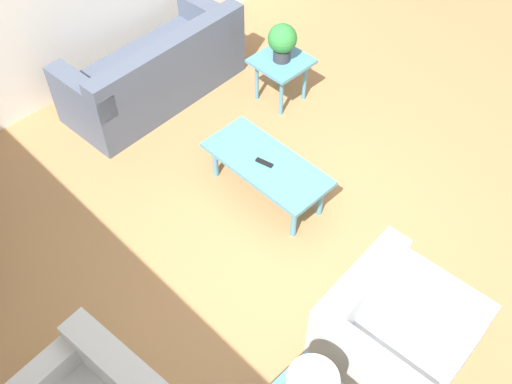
# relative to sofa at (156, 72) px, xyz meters

# --- Properties ---
(ground_plane) EXTENTS (14.00, 14.00, 0.00)m
(ground_plane) POSITION_rel_sofa_xyz_m (-2.30, 0.36, -0.31)
(ground_plane) COLOR #A87A4C
(sofa) EXTENTS (0.92, 1.95, 0.80)m
(sofa) POSITION_rel_sofa_xyz_m (0.00, 0.00, 0.00)
(sofa) COLOR #4C566B
(sofa) RESTS_ON ground_plane
(armchair) EXTENTS (0.98, 1.00, 0.67)m
(armchair) POSITION_rel_sofa_xyz_m (-3.47, 0.62, -0.04)
(armchair) COLOR silver
(armchair) RESTS_ON ground_plane
(coffee_table) EXTENTS (1.16, 0.52, 0.41)m
(coffee_table) POSITION_rel_sofa_xyz_m (-1.77, 0.17, 0.05)
(coffee_table) COLOR teal
(coffee_table) RESTS_ON ground_plane
(side_table_plant) EXTENTS (0.52, 0.52, 0.50)m
(side_table_plant) POSITION_rel_sofa_xyz_m (-0.93, -0.88, 0.11)
(side_table_plant) COLOR teal
(side_table_plant) RESTS_ON ground_plane
(potted_plant) EXTENTS (0.29, 0.29, 0.40)m
(potted_plant) POSITION_rel_sofa_xyz_m (-0.93, -0.88, 0.41)
(potted_plant) COLOR #333338
(potted_plant) RESTS_ON side_table_plant
(remote_control) EXTENTS (0.16, 0.08, 0.02)m
(remote_control) POSITION_rel_sofa_xyz_m (-1.76, 0.20, 0.11)
(remote_control) COLOR black
(remote_control) RESTS_ON coffee_table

